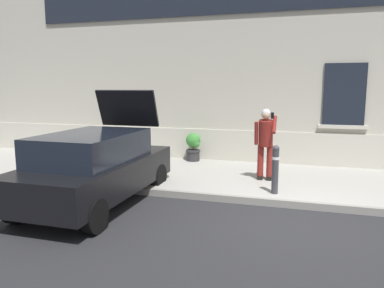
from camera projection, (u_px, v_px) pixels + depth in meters
ground_plane at (294, 225)px, 6.54m from camera, size 80.00×80.00×0.00m
sidewalk at (297, 182)px, 9.18m from camera, size 24.00×3.60×0.15m
curb_edge at (296, 204)px, 7.42m from camera, size 24.00×0.12×0.15m
building_facade at (304, 42)px, 10.97m from camera, size 24.00×1.52×7.50m
hatchback_car_black at (96, 166)px, 7.57m from camera, size 1.82×4.08×2.34m
bollard_near_person at (275, 168)px, 7.83m from camera, size 0.15×0.15×1.04m
person_on_phone at (266, 140)px, 8.88m from camera, size 0.51×0.50×1.75m
planter_olive at (112, 143)px, 11.97m from camera, size 0.44×0.44×0.86m
planter_charcoal at (193, 146)px, 11.32m from camera, size 0.44×0.44×0.86m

